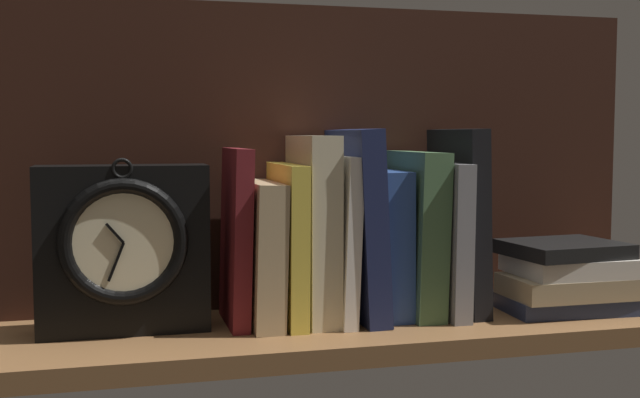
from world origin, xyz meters
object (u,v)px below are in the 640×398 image
object	(u,v)px
book_cream_twain	(313,228)
book_stack_side	(567,277)
book_navy_bierce	(357,224)
book_black_skeptic	(458,220)
book_blue_modern	(384,243)
book_green_romantic	(414,233)
book_maroon_dawkins	(236,237)
book_white_catcher	(336,237)
book_yellow_seinlanguage	(287,243)
book_gray_chess	(439,237)
framed_clock	(123,248)
book_tan_shortstories	(261,252)

from	to	relation	value
book_cream_twain	book_stack_side	bearing A→B (deg)	-6.87
book_navy_bierce	book_black_skeptic	distance (cm)	14.02
book_blue_modern	book_green_romantic	xyz separation A→B (cm)	(4.11, 0.00, 1.19)
book_maroon_dawkins	book_white_catcher	distance (cm)	12.86
book_yellow_seinlanguage	book_stack_side	world-z (taller)	book_yellow_seinlanguage
book_blue_modern	book_black_skeptic	distance (cm)	10.63
book_blue_modern	book_stack_side	xyz separation A→B (cm)	(24.19, -4.07, -4.86)
book_cream_twain	book_stack_side	world-z (taller)	book_cream_twain
book_green_romantic	book_stack_side	bearing A→B (deg)	-11.45
book_blue_modern	book_gray_chess	world-z (taller)	book_gray_chess
book_yellow_seinlanguage	book_gray_chess	size ratio (longest dim) A/B	1.00
book_navy_bierce	framed_clock	xyz separation A→B (cm)	(-29.03, -1.06, -1.90)
framed_clock	book_gray_chess	bearing A→B (deg)	1.50
book_yellow_seinlanguage	book_stack_side	distance (cm)	37.68
book_white_catcher	framed_clock	size ratio (longest dim) A/B	1.00
book_white_catcher	book_blue_modern	size ratio (longest dim) A/B	1.10
book_tan_shortstories	framed_clock	size ratio (longest dim) A/B	0.85
book_yellow_seinlanguage	book_white_catcher	world-z (taller)	book_white_catcher
book_maroon_dawkins	book_navy_bierce	distance (cm)	15.60
book_black_skeptic	framed_clock	distance (cm)	43.10
book_stack_side	book_tan_shortstories	bearing A→B (deg)	174.24
book_blue_modern	book_black_skeptic	world-z (taller)	book_black_skeptic
book_cream_twain	book_gray_chess	distance (cm)	17.16
book_cream_twain	book_gray_chess	bearing A→B (deg)	0.00
framed_clock	book_stack_side	xyz separation A→B (cm)	(56.95, -3.01, -5.59)
book_tan_shortstories	book_white_catcher	size ratio (longest dim) A/B	0.85
book_maroon_dawkins	book_gray_chess	bearing A→B (deg)	0.00
book_black_skeptic	framed_clock	bearing A→B (deg)	-178.59
book_white_catcher	book_black_skeptic	bearing A→B (deg)	0.00
book_white_catcher	book_navy_bierce	distance (cm)	3.18
book_yellow_seinlanguage	book_blue_modern	distance (cm)	12.90
book_tan_shortstories	book_black_skeptic	bearing A→B (deg)	0.00
book_blue_modern	book_black_skeptic	size ratio (longest dim) A/B	0.78
book_maroon_dawkins	book_tan_shortstories	xyz separation A→B (cm)	(3.17, 0.00, -2.07)
book_white_catcher	book_gray_chess	size ratio (longest dim) A/B	1.05
book_cream_twain	framed_clock	bearing A→B (deg)	-177.39
book_yellow_seinlanguage	framed_clock	bearing A→B (deg)	-176.95
book_maroon_dawkins	book_tan_shortstories	size ratio (longest dim) A/B	1.24
book_tan_shortstories	book_blue_modern	distance (cm)	16.13
book_cream_twain	book_white_catcher	distance (cm)	3.35
book_yellow_seinlanguage	book_black_skeptic	size ratio (longest dim) A/B	0.82
book_stack_side	book_navy_bierce	bearing A→B (deg)	171.71
book_maroon_dawkins	book_tan_shortstories	distance (cm)	3.78
book_navy_bierce	book_stack_side	size ratio (longest dim) A/B	1.36
book_blue_modern	book_stack_side	world-z (taller)	book_blue_modern
book_maroon_dawkins	book_stack_side	bearing A→B (deg)	-5.34
book_white_catcher	book_maroon_dawkins	bearing A→B (deg)	-180.00
book_tan_shortstories	book_white_catcher	distance (cm)	9.81
book_blue_modern	book_green_romantic	distance (cm)	4.28
book_gray_chess	book_black_skeptic	world-z (taller)	book_black_skeptic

